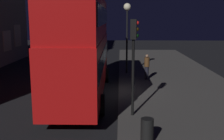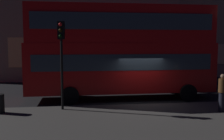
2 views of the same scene
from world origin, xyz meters
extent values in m
plane|color=black|center=(0.00, 0.00, 0.00)|extent=(80.00, 80.00, 0.00)
cube|color=#423F3D|center=(0.00, -4.49, 0.06)|extent=(44.00, 7.64, 0.12)
cube|color=#F9E09E|center=(10.13, 10.06, 2.27)|extent=(1.78, 0.06, 1.91)
cube|color=#F2D18C|center=(12.92, 10.06, 2.60)|extent=(1.78, 0.06, 2.26)
cube|color=#B20F0F|center=(-0.95, 1.37, 1.92)|extent=(10.96, 2.57, 2.85)
cube|color=#B20F0F|center=(-0.95, 1.37, 4.42)|extent=(10.74, 2.52, 2.14)
cube|color=#2D3842|center=(-0.95, 1.37, 2.28)|extent=(10.09, 2.62, 0.90)
cube|color=#2D3842|center=(-0.95, 1.37, 4.53)|extent=(10.09, 2.62, 0.90)
cube|color=#F2D84C|center=(4.46, 1.45, 5.01)|extent=(0.10, 1.45, 0.44)
sphere|color=white|center=(4.52, 2.23, 0.84)|extent=(0.24, 0.24, 0.24)
sphere|color=white|center=(4.55, 0.67, 0.84)|extent=(0.24, 0.24, 0.24)
cylinder|color=black|center=(2.75, 2.68, 0.49)|extent=(0.99, 0.25, 0.99)
cylinder|color=black|center=(2.79, 0.17, 0.49)|extent=(0.99, 0.25, 0.99)
cylinder|color=black|center=(-3.97, 2.58, 0.49)|extent=(0.99, 0.25, 0.99)
cylinder|color=black|center=(-3.93, 0.07, 0.49)|extent=(0.99, 0.25, 0.99)
cylinder|color=black|center=(-4.24, -1.32, 1.82)|extent=(0.12, 0.12, 3.39)
cube|color=black|center=(-4.24, -1.32, 3.94)|extent=(0.35, 0.29, 0.85)
sphere|color=red|center=(-4.26, -1.46, 4.21)|extent=(0.17, 0.17, 0.17)
sphere|color=black|center=(-4.26, -1.46, 3.94)|extent=(0.17, 0.17, 0.17)
sphere|color=black|center=(-4.26, -1.46, 3.67)|extent=(0.17, 0.17, 0.17)
cylinder|color=black|center=(9.93, 4.15, 1.61)|extent=(0.12, 0.12, 3.22)
cube|color=black|center=(9.93, 4.15, 3.64)|extent=(0.33, 0.27, 0.85)
sphere|color=red|center=(9.92, 4.30, 3.91)|extent=(0.17, 0.17, 0.17)
sphere|color=black|center=(9.92, 4.30, 3.64)|extent=(0.17, 0.17, 0.17)
sphere|color=black|center=(9.92, 4.30, 3.37)|extent=(0.17, 0.17, 0.17)
cylinder|color=black|center=(5.61, -1.27, 2.56)|extent=(0.14, 0.14, 4.88)
torus|color=black|center=(5.61, -1.27, 2.88)|extent=(0.28, 0.28, 0.06)
sphere|color=#F9EFC6|center=(5.61, -1.27, 5.25)|extent=(0.56, 0.56, 0.56)
cylinder|color=black|center=(3.25, -2.64, 0.58)|extent=(0.29, 0.29, 0.91)
cylinder|color=#513319|center=(3.25, -2.64, 1.36)|extent=(0.37, 0.37, 0.65)
sphere|color=#8C664C|center=(3.25, -2.64, 1.79)|extent=(0.22, 0.22, 0.22)
cylinder|color=black|center=(-7.08, -1.70, 0.57)|extent=(0.45, 0.45, 0.89)
camera|label=1|loc=(-16.17, -0.75, 4.40)|focal=44.59mm
camera|label=2|loc=(-3.35, -14.14, 3.34)|focal=42.30mm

